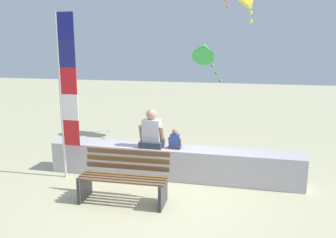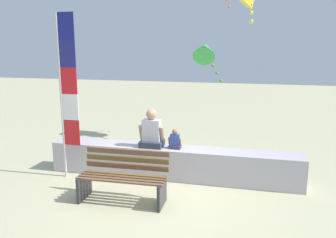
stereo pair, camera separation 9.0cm
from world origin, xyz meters
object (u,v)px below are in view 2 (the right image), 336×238
park_bench (123,178)px  kite_green (205,50)px  person_adult (152,132)px  flag_banner (66,87)px  person_child (175,141)px

park_bench → kite_green: size_ratio=1.41×
park_bench → person_adult: (0.16, 1.25, 0.55)m
park_bench → flag_banner: 2.25m
person_child → park_bench: bearing=-117.3°
person_adult → person_child: size_ratio=1.94×
flag_banner → kite_green: size_ratio=3.01×
park_bench → person_child: bearing=62.7°
park_bench → kite_green: 3.74m
park_bench → person_child: size_ratio=3.81×
person_child → kite_green: bearing=77.5°
park_bench → flag_banner: flag_banner is taller
park_bench → flag_banner: size_ratio=0.47×
flag_banner → person_adult: bearing=15.6°
park_bench → person_adult: person_adult is taller
person_child → person_adult: bearing=-179.9°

